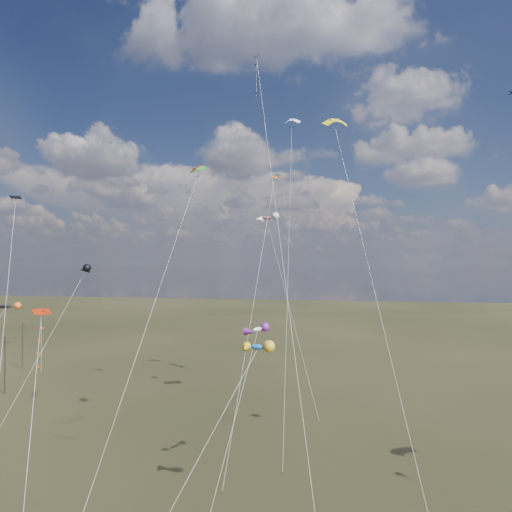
# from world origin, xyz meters

# --- Properties ---
(utility_pole_near) EXTENTS (1.40, 0.20, 8.00)m
(utility_pole_near) POSITION_xyz_m (-38.00, 30.00, 4.09)
(utility_pole_near) COLOR black
(utility_pole_near) RESTS_ON ground
(utility_pole_far) EXTENTS (1.40, 0.20, 8.00)m
(utility_pole_far) POSITION_xyz_m (-46.00, 44.00, 4.09)
(utility_pole_far) COLOR black
(utility_pole_far) RESTS_ON ground
(diamond_navy_tall) EXTENTS (9.29, 27.10, 42.21)m
(diamond_navy_tall) POSITION_xyz_m (-0.32, 21.91, 36.20)
(diamond_navy_tall) COLOR #0F0F4F
(diamond_navy_tall) RESTS_ON ground
(diamond_black_mid) EXTENTS (7.98, 12.51, 23.95)m
(diamond_black_mid) POSITION_xyz_m (-16.29, 3.73, 17.26)
(diamond_black_mid) COLOR black
(diamond_black_mid) RESTS_ON ground
(diamond_red_low) EXTENTS (7.51, 12.31, 15.20)m
(diamond_red_low) POSITION_xyz_m (-11.16, 0.38, 12.51)
(diamond_red_low) COLOR #AA2506
(diamond_red_low) RESTS_ON ground
(diamond_orange_center) EXTENTS (1.96, 19.40, 28.87)m
(diamond_orange_center) POSITION_xyz_m (-0.06, 21.80, 19.44)
(diamond_orange_center) COLOR orange
(diamond_orange_center) RESTS_ON ground
(parafoil_yellow) EXTENTS (7.80, 22.37, 34.36)m
(parafoil_yellow) POSITION_xyz_m (7.85, 22.84, 33.50)
(parafoil_yellow) COLOR yellow
(parafoil_yellow) RESTS_ON ground
(parafoil_blue_white) EXTENTS (2.65, 22.89, 38.44)m
(parafoil_blue_white) POSITION_xyz_m (1.82, 35.01, 37.53)
(parafoil_blue_white) COLOR #1F75BB
(parafoil_blue_white) RESTS_ON ground
(parafoil_tricolor) EXTENTS (3.95, 18.11, 28.09)m
(parafoil_tricolor) POSITION_xyz_m (-5.35, 15.47, 27.32)
(parafoil_tricolor) COLOR yellow
(parafoil_tricolor) RESTS_ON ground
(novelty_black_orange) EXTENTS (5.05, 7.86, 13.41)m
(novelty_black_orange) POSITION_xyz_m (-32.57, 23.27, 12.87)
(novelty_black_orange) COLOR black
(novelty_black_orange) RESTS_ON ground
(novelty_orange_black) EXTENTS (4.15, 13.88, 18.17)m
(novelty_orange_black) POSITION_xyz_m (-20.71, 21.58, 17.54)
(novelty_orange_black) COLOR red
(novelty_orange_black) RESTS_ON ground
(novelty_white_purple) EXTENTS (3.25, 8.34, 13.25)m
(novelty_white_purple) POSITION_xyz_m (1.52, 10.37, 12.79)
(novelty_white_purple) COLOR white
(novelty_white_purple) RESTS_ON ground
(novelty_redwhite_stripe) EXTENTS (9.92, 13.43, 25.49)m
(novelty_redwhite_stripe) POSITION_xyz_m (-2.19, 38.50, 24.77)
(novelty_redwhite_stripe) COLOR red
(novelty_redwhite_stripe) RESTS_ON ground
(novelty_blue_yellow) EXTENTS (6.88, 8.81, 12.75)m
(novelty_blue_yellow) POSITION_xyz_m (2.32, 5.72, 12.20)
(novelty_blue_yellow) COLOR #165FB2
(novelty_blue_yellow) RESTS_ON ground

